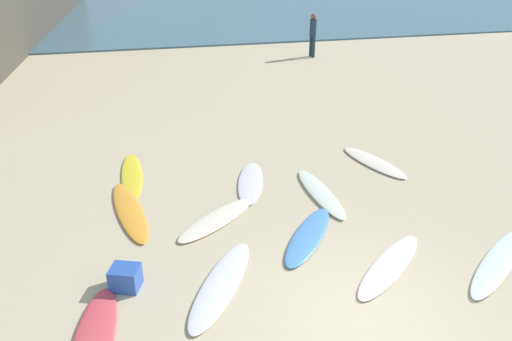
% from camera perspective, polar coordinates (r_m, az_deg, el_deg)
% --- Properties ---
extents(ground_plane, '(120.00, 120.00, 0.00)m').
position_cam_1_polar(ground_plane, '(8.33, 11.41, -16.05)').
color(ground_plane, '#C6B28E').
extents(surfboard_0, '(1.26, 2.17, 0.07)m').
position_cam_1_polar(surfboard_0, '(13.07, 12.90, 0.90)').
color(surfboard_0, silver).
rests_on(surfboard_0, ground_plane).
extents(surfboard_1, '(1.69, 2.44, 0.08)m').
position_cam_1_polar(surfboard_1, '(8.79, -3.87, -12.43)').
color(surfboard_1, silver).
rests_on(surfboard_1, ground_plane).
extents(surfboard_2, '(2.04, 1.90, 0.06)m').
position_cam_1_polar(surfboard_2, '(9.47, 14.54, -10.16)').
color(surfboard_2, white).
rests_on(surfboard_2, ground_plane).
extents(surfboard_3, '(0.56, 2.46, 0.06)m').
position_cam_1_polar(surfboard_3, '(12.45, -13.55, -0.55)').
color(surfboard_3, yellow).
rests_on(surfboard_3, ground_plane).
extents(surfboard_4, '(1.97, 1.77, 0.08)m').
position_cam_1_polar(surfboard_4, '(10.44, -4.38, -5.41)').
color(surfboard_4, '#F7E6CB').
rests_on(surfboard_4, ground_plane).
extents(surfboard_5, '(1.68, 2.10, 0.09)m').
position_cam_1_polar(surfboard_5, '(9.97, 5.80, -7.20)').
color(surfboard_5, '#4E90DB').
rests_on(surfboard_5, ground_plane).
extents(surfboard_6, '(1.02, 2.64, 0.07)m').
position_cam_1_polar(surfboard_6, '(11.01, -13.79, -4.37)').
color(surfboard_6, orange).
rests_on(surfboard_6, ground_plane).
extents(surfboard_8, '(0.70, 2.35, 0.08)m').
position_cam_1_polar(surfboard_8, '(11.43, 7.14, -2.51)').
color(surfboard_8, silver).
rests_on(surfboard_8, ground_plane).
extents(surfboard_9, '(1.04, 2.14, 0.07)m').
position_cam_1_polar(surfboard_9, '(11.80, -0.61, -1.33)').
color(surfboard_9, white).
rests_on(surfboard_9, ground_plane).
extents(surfboard_10, '(2.25, 1.97, 0.09)m').
position_cam_1_polar(surfboard_10, '(10.18, 25.17, -9.19)').
color(surfboard_10, white).
rests_on(surfboard_10, ground_plane).
extents(beachgoer_near, '(0.34, 0.34, 1.80)m').
position_cam_1_polar(beachgoer_near, '(22.53, 6.31, 14.89)').
color(beachgoer_near, '#1E3342').
rests_on(beachgoer_near, ground_plane).
extents(beach_cooler, '(0.56, 0.52, 0.40)m').
position_cam_1_polar(beach_cooler, '(8.92, -14.24, -11.41)').
color(beach_cooler, '#2D56B2').
rests_on(beach_cooler, ground_plane).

